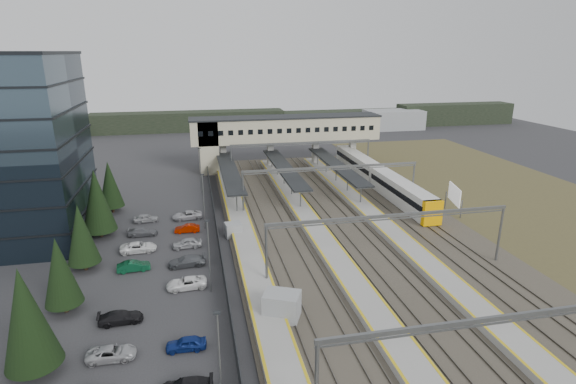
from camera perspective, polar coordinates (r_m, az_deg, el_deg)
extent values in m
plane|color=#2B2B2D|center=(57.12, -2.01, -7.72)|extent=(220.00, 220.00, 0.00)
cylinder|color=black|center=(42.71, -29.32, -18.79)|extent=(0.44, 0.44, 1.20)
cone|color=black|center=(40.38, -30.29, -13.56)|extent=(4.26, 4.26, 8.20)
cylinder|color=black|center=(49.98, -26.39, -12.85)|extent=(0.44, 0.44, 1.20)
cone|color=black|center=(48.29, -27.00, -8.92)|extent=(3.54, 3.54, 6.80)
cylinder|color=black|center=(57.74, -24.31, -8.43)|extent=(0.44, 0.44, 1.20)
cone|color=black|center=(56.25, -24.81, -4.84)|extent=(3.64, 3.64, 7.00)
cylinder|color=black|center=(66.73, -22.62, -4.75)|extent=(0.44, 0.44, 1.20)
cone|color=black|center=(65.22, -23.10, -0.96)|extent=(4.42, 4.42, 8.50)
cylinder|color=black|center=(75.97, -21.35, -1.95)|extent=(0.44, 0.44, 1.20)
cone|color=black|center=(74.82, -21.69, 0.94)|extent=(3.74, 3.74, 7.20)
imported|color=#A8A9AD|center=(41.84, -21.50, -18.52)|extent=(4.04, 1.96, 1.11)
imported|color=black|center=(46.18, -20.49, -14.67)|extent=(4.14, 1.92, 1.17)
imported|color=#0B4227|center=(55.38, -19.01, -8.89)|extent=(3.80, 1.63, 1.22)
imported|color=white|center=(60.16, -18.46, -6.67)|extent=(4.55, 2.24, 1.24)
imported|color=#5D5E63|center=(65.03, -17.99, -4.83)|extent=(4.01, 1.69, 1.16)
imported|color=#999A9E|center=(69.94, -17.59, -3.18)|extent=(3.69, 1.70, 1.23)
imported|color=navy|center=(41.13, -12.83, -18.26)|extent=(3.47, 1.52, 1.16)
imported|color=white|center=(50.14, -12.76, -11.22)|extent=(4.40, 2.23, 1.19)
imported|color=#494C51|center=(54.85, -12.73, -8.55)|extent=(4.49, 1.98, 1.28)
imported|color=#98999D|center=(59.67, -12.71, -6.35)|extent=(3.88, 1.83, 1.28)
imported|color=#9A1700|center=(64.59, -12.69, -4.54)|extent=(3.52, 1.37, 1.14)
imported|color=#AEADB3|center=(69.53, -12.68, -2.89)|extent=(4.59, 2.42, 1.23)
cylinder|color=slate|center=(32.96, -8.69, -20.80)|extent=(0.16, 0.16, 8.00)
cube|color=black|center=(30.65, -9.04, -14.91)|extent=(0.50, 0.25, 0.15)
cylinder|color=slate|center=(47.51, -10.00, -8.12)|extent=(0.16, 0.16, 8.00)
cube|color=black|center=(45.94, -10.26, -3.61)|extent=(0.50, 0.25, 0.15)
cylinder|color=slate|center=(64.24, -10.66, -1.26)|extent=(0.16, 0.16, 8.00)
cube|color=black|center=(63.09, -10.86, 2.18)|extent=(0.50, 0.25, 0.15)
cylinder|color=slate|center=(81.52, -11.05, 2.72)|extent=(0.16, 0.16, 8.00)
cube|color=black|center=(80.62, -11.21, 5.47)|extent=(0.50, 0.25, 0.15)
cube|color=#26282B|center=(60.65, -8.94, -5.35)|extent=(0.08, 90.00, 2.00)
cube|color=gray|center=(43.54, -0.79, -14.32)|extent=(4.00, 3.57, 2.75)
cube|color=gray|center=(61.86, -6.95, -4.81)|extent=(2.39, 2.09, 1.98)
cube|color=#3A362D|center=(64.38, 7.81, -4.78)|extent=(34.00, 90.00, 0.20)
cube|color=#59544C|center=(61.41, -3.50, -5.59)|extent=(0.08, 90.00, 0.14)
cube|color=#59544C|center=(61.61, -2.17, -5.49)|extent=(0.08, 90.00, 0.14)
cube|color=#59544C|center=(62.06, 0.17, -5.30)|extent=(0.08, 90.00, 0.14)
cube|color=#59544C|center=(62.35, 1.47, -5.20)|extent=(0.08, 90.00, 0.14)
cube|color=#59544C|center=(63.49, 5.49, -4.85)|extent=(0.08, 90.00, 0.14)
cube|color=#59544C|center=(63.92, 6.73, -4.73)|extent=(0.08, 90.00, 0.14)
cube|color=#59544C|center=(64.74, 8.89, -4.53)|extent=(0.08, 90.00, 0.14)
cube|color=#59544C|center=(65.24, 10.08, -4.42)|extent=(0.08, 90.00, 0.14)
cube|color=#59544C|center=(67.02, 13.71, -4.06)|extent=(0.08, 90.00, 0.14)
cube|color=#59544C|center=(67.63, 14.81, -3.95)|extent=(0.08, 90.00, 0.14)
cube|color=#59544C|center=(68.78, 16.73, -3.75)|extent=(0.08, 90.00, 0.14)
cube|color=#59544C|center=(69.47, 17.78, -3.64)|extent=(0.08, 90.00, 0.14)
cube|color=#9C9C96|center=(61.09, -5.62, -5.60)|extent=(3.20, 82.00, 0.90)
cube|color=gold|center=(60.79, -7.00, -5.30)|extent=(0.25, 82.00, 0.02)
cube|color=gold|center=(61.06, -4.28, -5.11)|extent=(0.25, 82.00, 0.02)
cube|color=#9C9C96|center=(62.82, 3.50, -4.88)|extent=(3.20, 82.00, 0.90)
cube|color=gold|center=(62.30, 2.22, -4.60)|extent=(0.25, 82.00, 0.02)
cube|color=gold|center=(63.03, 4.79, -4.38)|extent=(0.25, 82.00, 0.02)
cube|color=#9C9C96|center=(66.04, 11.93, -4.10)|extent=(3.20, 82.00, 0.90)
cube|color=gold|center=(65.32, 10.78, -3.84)|extent=(0.25, 82.00, 0.02)
cube|color=gold|center=(66.45, 13.10, -3.62)|extent=(0.25, 82.00, 0.02)
cube|color=black|center=(80.75, -7.48, 2.76)|extent=(3.00, 30.00, 0.25)
cube|color=slate|center=(80.79, -7.48, 2.66)|extent=(3.10, 30.00, 0.12)
cylinder|color=slate|center=(68.78, -6.53, -1.21)|extent=(0.20, 0.20, 3.10)
cylinder|color=slate|center=(74.95, -7.02, 0.35)|extent=(0.20, 0.20, 3.10)
cylinder|color=slate|center=(81.17, -7.44, 1.67)|extent=(0.20, 0.20, 3.10)
cylinder|color=slate|center=(87.43, -7.80, 2.80)|extent=(0.20, 0.20, 3.10)
cylinder|color=slate|center=(93.72, -8.11, 3.78)|extent=(0.20, 0.20, 3.10)
cube|color=black|center=(82.07, -0.50, 3.15)|extent=(3.00, 30.00, 0.25)
cube|color=slate|center=(82.10, -0.50, 3.05)|extent=(3.10, 30.00, 0.12)
cylinder|color=slate|center=(70.32, 1.60, -0.68)|extent=(0.20, 0.20, 3.10)
cylinder|color=slate|center=(76.36, 0.47, 0.80)|extent=(0.20, 0.20, 3.10)
cylinder|color=slate|center=(82.48, -0.50, 2.07)|extent=(0.20, 0.20, 3.10)
cylinder|color=slate|center=(88.65, -1.33, 3.16)|extent=(0.20, 0.20, 3.10)
cylinder|color=slate|center=(94.86, -2.06, 4.11)|extent=(0.20, 0.20, 3.10)
cube|color=black|center=(84.55, 6.17, 3.48)|extent=(3.00, 30.00, 0.25)
cube|color=slate|center=(84.59, 6.16, 3.38)|extent=(3.10, 30.00, 0.12)
cylinder|color=slate|center=(73.21, 9.24, -0.17)|extent=(0.20, 0.20, 3.10)
cylinder|color=slate|center=(79.03, 7.57, 1.23)|extent=(0.20, 0.20, 3.10)
cylinder|color=slate|center=(84.95, 6.13, 2.43)|extent=(0.20, 0.20, 3.10)
cylinder|color=slate|center=(90.95, 4.88, 3.48)|extent=(0.20, 0.20, 3.10)
cylinder|color=slate|center=(97.02, 3.78, 4.39)|extent=(0.20, 0.20, 3.10)
cube|color=#BBB08F|center=(96.22, -0.23, 8.02)|extent=(40.00, 6.00, 5.00)
cube|color=black|center=(95.83, -0.24, 9.53)|extent=(40.40, 6.40, 0.30)
cube|color=#BBB08F|center=(94.87, -10.09, 5.77)|extent=(4.00, 6.00, 11.00)
cube|color=black|center=(91.29, -11.06, 7.25)|extent=(1.00, 0.06, 1.00)
cube|color=black|center=(91.34, -9.80, 7.32)|extent=(1.00, 0.06, 1.00)
cube|color=black|center=(91.44, -8.54, 7.39)|extent=(1.00, 0.06, 1.00)
cube|color=black|center=(91.57, -7.28, 7.46)|extent=(1.00, 0.06, 1.00)
cube|color=black|center=(91.75, -6.03, 7.52)|extent=(1.00, 0.06, 1.00)
cube|color=black|center=(91.97, -4.78, 7.58)|extent=(1.00, 0.06, 1.00)
cube|color=black|center=(92.24, -3.54, 7.64)|extent=(1.00, 0.06, 1.00)
cube|color=black|center=(92.55, -2.30, 7.69)|extent=(1.00, 0.06, 1.00)
cube|color=black|center=(92.90, -1.07, 7.74)|extent=(1.00, 0.06, 1.00)
cube|color=black|center=(93.29, 0.14, 7.78)|extent=(1.00, 0.06, 1.00)
cube|color=black|center=(93.72, 1.35, 7.82)|extent=(1.00, 0.06, 1.00)
cube|color=black|center=(94.19, 2.55, 7.86)|extent=(1.00, 0.06, 1.00)
cube|color=black|center=(94.71, 3.73, 7.89)|extent=(1.00, 0.06, 1.00)
cube|color=black|center=(95.26, 4.90, 7.92)|extent=(1.00, 0.06, 1.00)
cube|color=black|center=(95.85, 6.06, 7.95)|extent=(1.00, 0.06, 1.00)
cube|color=black|center=(96.48, 7.20, 7.97)|extent=(1.00, 0.06, 1.00)
cube|color=black|center=(97.14, 8.33, 7.99)|extent=(1.00, 0.06, 1.00)
cube|color=black|center=(97.85, 9.44, 8.01)|extent=(1.00, 0.06, 1.00)
cube|color=black|center=(98.58, 10.53, 8.02)|extent=(1.00, 0.06, 1.00)
cube|color=#9C9C96|center=(95.45, -9.11, 4.36)|extent=(1.20, 1.60, 6.00)
cube|color=#9C9C96|center=(95.53, -8.21, 4.41)|extent=(1.20, 1.60, 6.00)
cube|color=#9C9C96|center=(96.64, -2.27, 4.73)|extent=(1.20, 1.60, 6.00)
cube|color=#9C9C96|center=(98.76, 3.48, 4.99)|extent=(1.20, 1.60, 6.00)
cube|color=#9C9C96|center=(101.31, 8.14, 5.16)|extent=(1.20, 1.60, 6.00)
cube|color=slate|center=(35.43, 26.84, -13.85)|extent=(28.40, 0.25, 0.35)
cube|color=slate|center=(35.63, 26.75, -14.41)|extent=(28.40, 0.12, 0.12)
cylinder|color=slate|center=(48.19, -2.76, -8.13)|extent=(0.28, 0.28, 7.00)
cylinder|color=slate|center=(59.02, 25.27, -4.93)|extent=(0.28, 0.28, 7.00)
cube|color=slate|center=(50.73, 13.01, -2.94)|extent=(28.40, 0.25, 0.35)
cube|color=slate|center=(50.86, 12.98, -3.37)|extent=(28.40, 0.12, 0.12)
cylinder|color=slate|center=(68.53, -5.73, -0.29)|extent=(0.28, 0.28, 7.00)
cylinder|color=slate|center=(76.53, 15.59, 1.04)|extent=(0.28, 0.28, 7.00)
cube|color=slate|center=(70.33, 5.61, 3.15)|extent=(28.40, 0.25, 0.35)
cube|color=slate|center=(70.43, 5.60, 2.83)|extent=(28.40, 0.12, 0.12)
cylinder|color=slate|center=(87.71, -7.20, 3.62)|extent=(0.28, 0.28, 7.00)
cylinder|color=slate|center=(94.10, 10.08, 4.43)|extent=(0.28, 0.28, 7.00)
cube|color=slate|center=(89.13, 1.77, 6.27)|extent=(28.40, 0.25, 0.35)
cube|color=slate|center=(89.21, 1.76, 6.02)|extent=(28.40, 0.12, 0.12)
cube|color=silver|center=(75.79, 14.25, -0.08)|extent=(2.86, 19.86, 3.68)
cube|color=black|center=(75.67, 14.27, 0.22)|extent=(2.93, 19.26, 0.92)
cube|color=slate|center=(76.27, 14.16, -1.21)|extent=(2.46, 18.46, 0.51)
cube|color=silver|center=(93.86, 8.86, 3.61)|extent=(2.86, 19.86, 3.68)
cube|color=black|center=(93.76, 8.87, 3.85)|extent=(2.93, 19.26, 0.92)
cube|color=slate|center=(94.24, 8.82, 2.67)|extent=(2.46, 18.46, 0.51)
cube|color=#FFAB00|center=(67.60, 17.84, -2.54)|extent=(2.88, 0.90, 3.68)
cylinder|color=slate|center=(72.69, 21.14, -2.08)|extent=(0.20, 0.20, 2.90)
cylinder|color=slate|center=(76.21, 19.38, -1.00)|extent=(0.20, 0.20, 2.90)
cube|color=white|center=(73.93, 20.38, -0.28)|extent=(1.46, 5.30, 2.71)
cube|color=#4B4629|center=(81.27, 30.33, -2.39)|extent=(34.00, 120.00, 0.06)
cube|color=black|center=(147.50, -12.44, 8.77)|extent=(60.00, 8.00, 6.00)
cube|color=black|center=(155.40, 6.56, 9.30)|extent=(50.00, 8.00, 5.00)
cube|color=black|center=(167.84, 20.39, 9.28)|extent=(40.00, 8.00, 7.00)
cube|color=black|center=(151.82, -29.76, 6.94)|extent=(30.00, 8.00, 5.00)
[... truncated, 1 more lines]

